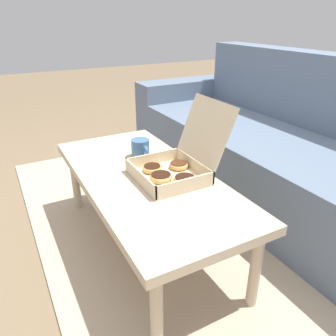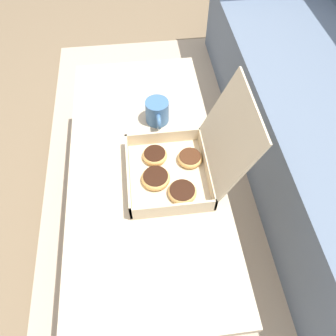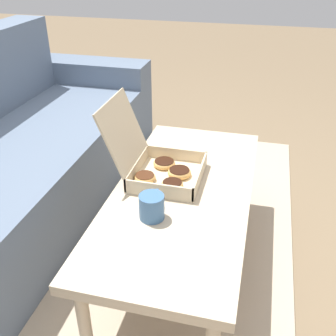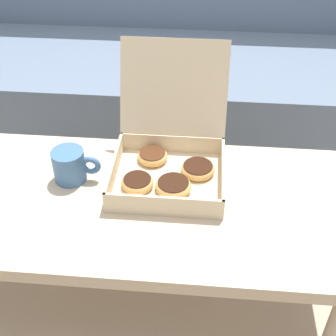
# 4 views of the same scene
# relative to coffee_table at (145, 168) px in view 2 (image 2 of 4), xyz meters

# --- Properties ---
(ground_plane) EXTENTS (12.00, 12.00, 0.00)m
(ground_plane) POSITION_rel_coffee_table_xyz_m (0.00, 0.15, -0.36)
(ground_plane) COLOR #756047
(area_rug) EXTENTS (2.68, 1.89, 0.01)m
(area_rug) POSITION_rel_coffee_table_xyz_m (0.00, 0.45, -0.36)
(area_rug) COLOR tan
(area_rug) RESTS_ON ground_plane
(coffee_table) EXTENTS (1.18, 0.54, 0.40)m
(coffee_table) POSITION_rel_coffee_table_xyz_m (0.00, 0.00, 0.00)
(coffee_table) COLOR #C6B293
(coffee_table) RESTS_ON ground_plane
(pastry_box) EXTENTS (0.31, 0.38, 0.33)m
(pastry_box) POSITION_rel_coffee_table_xyz_m (0.07, 0.12, 0.10)
(pastry_box) COLOR beige
(pastry_box) RESTS_ON coffee_table
(coffee_mug) EXTENTS (0.14, 0.09, 0.09)m
(coffee_mug) POSITION_rel_coffee_table_xyz_m (-0.20, 0.07, 0.09)
(coffee_mug) COLOR #3D6693
(coffee_mug) RESTS_ON coffee_table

